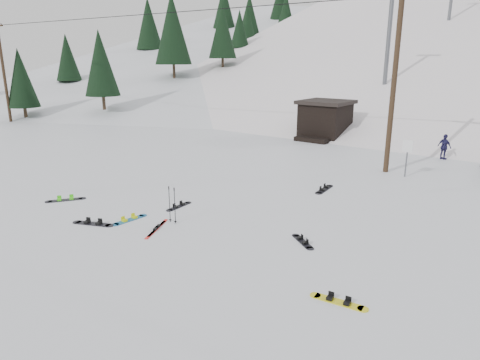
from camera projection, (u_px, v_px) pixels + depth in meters
The scene contains 19 objects.
ground at pixel (153, 257), 12.57m from camera, with size 200.00×200.00×0.00m, color silver.
ski_slope at pixel (468, 194), 57.86m from camera, with size 60.00×75.00×45.00m, color white.
ridge_left at pixel (228, 159), 73.29m from camera, with size 34.00×85.00×38.00m, color silver.
treeline_left at pixel (204, 98), 63.00m from camera, with size 20.00×64.00×10.00m, color black, non-canonical shape.
utility_pole at pixel (394, 79), 20.82m from camera, with size 2.00×0.26×9.00m.
utility_pole_left at pixel (3, 70), 38.40m from camera, with size 2.00×0.26×9.00m.
trail_sign at pixel (407, 152), 20.78m from camera, with size 0.50×0.09×1.85m.
lift_hut at pixel (325, 120), 31.12m from camera, with size 3.40×4.10×2.75m.
lift_tower_near at pixel (389, 31), 35.68m from camera, with size 2.20×0.36×8.00m.
hero_snowboard at pixel (129, 220), 15.43m from camera, with size 0.34×1.47×0.10m.
hero_skis at pixel (157, 228), 14.64m from camera, with size 0.86×1.66×0.09m.
ski_poles at pixel (172, 204), 15.06m from camera, with size 0.36×0.10×1.32m.
board_scatter_a at pixel (93, 223), 15.07m from camera, with size 1.49×0.81×0.11m.
board_scatter_b at pixel (179, 206), 16.85m from camera, with size 0.32×1.36×0.10m.
board_scatter_c at pixel (66, 200), 17.61m from camera, with size 1.00×1.38×0.11m.
board_scatter_d at pixel (303, 241), 13.59m from camera, with size 1.11×0.86×0.09m.
board_scatter_e at pixel (338, 301), 10.22m from camera, with size 1.43×0.40×0.10m.
board_scatter_f at pixel (324, 189), 19.03m from camera, with size 0.43×1.64×0.12m.
skier_navy at pixel (444, 147), 24.61m from camera, with size 0.86×0.36×1.47m, color #201D48.
Camera 1 is at (9.01, -7.55, 5.61)m, focal length 32.00 mm.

